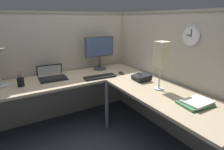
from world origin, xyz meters
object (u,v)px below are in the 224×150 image
at_px(keyboard, 100,77).
at_px(wall_clock, 191,36).
at_px(desk_lamp_paper, 161,55).
at_px(book_stack, 196,103).
at_px(monitor, 100,50).
at_px(pen_cup, 21,82).
at_px(laptop, 52,76).
at_px(computer_mouse, 121,73).
at_px(office_phone, 142,78).

distance_m(keyboard, wall_clock, 1.20).
bearing_deg(desk_lamp_paper, book_stack, -88.55).
bearing_deg(monitor, pen_cup, -170.12).
relative_size(laptop, pen_cup, 2.17).
relative_size(computer_mouse, wall_clock, 0.47).
distance_m(desk_lamp_paper, wall_clock, 0.39).
distance_m(keyboard, pen_cup, 0.96).
relative_size(laptop, keyboard, 0.91).
distance_m(laptop, book_stack, 1.78).
relative_size(keyboard, pen_cup, 2.39).
relative_size(pen_cup, wall_clock, 0.82).
xyz_separation_m(laptop, pen_cup, (-0.39, -0.16, 0.03)).
height_order(laptop, computer_mouse, laptop).
height_order(monitor, wall_clock, wall_clock).
relative_size(monitor, book_stack, 1.64).
bearing_deg(office_phone, laptop, 143.43).
height_order(monitor, keyboard, monitor).
xyz_separation_m(keyboard, computer_mouse, (0.34, -0.01, 0.01)).
bearing_deg(pen_cup, computer_mouse, -8.38).
bearing_deg(office_phone, book_stack, -90.96).
bearing_deg(computer_mouse, desk_lamp_paper, -86.25).
distance_m(computer_mouse, office_phone, 0.37).
bearing_deg(computer_mouse, keyboard, 178.85).
relative_size(computer_mouse, book_stack, 0.34).
bearing_deg(wall_clock, book_stack, -130.20).
height_order(office_phone, book_stack, office_phone).
bearing_deg(wall_clock, computer_mouse, 114.70).
relative_size(laptop, office_phone, 1.81).
xyz_separation_m(office_phone, desk_lamp_paper, (-0.02, -0.33, 0.35)).
bearing_deg(wall_clock, keyboard, 131.21).
distance_m(pen_cup, book_stack, 1.89).
height_order(office_phone, desk_lamp_paper, desk_lamp_paper).
bearing_deg(keyboard, wall_clock, -45.54).
bearing_deg(monitor, office_phone, -73.91).
bearing_deg(pen_cup, laptop, 22.64).
relative_size(book_stack, wall_clock, 1.39).
relative_size(laptop, book_stack, 1.28).
bearing_deg(computer_mouse, book_stack, -87.17).
xyz_separation_m(monitor, wall_clock, (0.51, -1.18, 0.28)).
distance_m(office_phone, desk_lamp_paper, 0.48).
bearing_deg(book_stack, wall_clock, 49.80).
distance_m(laptop, pen_cup, 0.42).
distance_m(computer_mouse, desk_lamp_paper, 0.79).
bearing_deg(computer_mouse, pen_cup, 171.62).
relative_size(laptop, computer_mouse, 3.76).
bearing_deg(computer_mouse, monitor, 110.69).
distance_m(monitor, office_phone, 0.82).
relative_size(keyboard, office_phone, 2.00).
height_order(book_stack, wall_clock, wall_clock).
distance_m(monitor, computer_mouse, 0.50).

